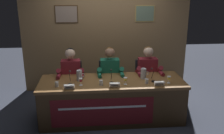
{
  "coord_description": "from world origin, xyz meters",
  "views": [
    {
      "loc": [
        -0.37,
        -4.17,
        2.3
      ],
      "look_at": [
        0.0,
        0.0,
        0.98
      ],
      "focal_mm": 40.56,
      "sensor_mm": 36.0,
      "label": 1
    }
  ],
  "objects": [
    {
      "name": "juice_glass_right",
      "position": [
        0.96,
        -0.21,
        0.82
      ],
      "size": [
        0.06,
        0.06,
        0.12
      ],
      "color": "white",
      "rests_on": "conference_table"
    },
    {
      "name": "microphone_center",
      "position": [
        -0.02,
        -0.09,
        0.8
      ],
      "size": [
        0.06,
        0.17,
        0.22
      ],
      "color": "black",
      "rests_on": "conference_table"
    },
    {
      "name": "microphone_right",
      "position": [
        0.71,
        -0.09,
        0.8
      ],
      "size": [
        0.06,
        0.17,
        0.22
      ],
      "color": "black",
      "rests_on": "conference_table"
    },
    {
      "name": "conference_table",
      "position": [
        -0.0,
        -0.11,
        0.49
      ],
      "size": [
        2.54,
        0.87,
        0.73
      ],
      "color": "brown",
      "rests_on": "ground_plane"
    },
    {
      "name": "nameplate_left",
      "position": [
        -0.72,
        -0.34,
        0.77
      ],
      "size": [
        0.17,
        0.06,
        0.08
      ],
      "color": "white",
      "rests_on": "conference_table"
    },
    {
      "name": "wall_back_panelled",
      "position": [
        -0.0,
        1.5,
        1.3
      ],
      "size": [
        3.74,
        0.14,
        2.6
      ],
      "color": "#937047",
      "rests_on": "ground_plane"
    },
    {
      "name": "water_cup_left",
      "position": [
        -0.94,
        -0.21,
        0.77
      ],
      "size": [
        0.06,
        0.06,
        0.08
      ],
      "color": "silver",
      "rests_on": "conference_table"
    },
    {
      "name": "chair_right",
      "position": [
        0.75,
        0.62,
        0.43
      ],
      "size": [
        0.44,
        0.45,
        0.89
      ],
      "color": "black",
      "rests_on": "ground_plane"
    },
    {
      "name": "nameplate_center",
      "position": [
        0.02,
        -0.33,
        0.77
      ],
      "size": [
        0.17,
        0.06,
        0.08
      ],
      "color": "white",
      "rests_on": "conference_table"
    },
    {
      "name": "water_pitcher_left_side",
      "position": [
        -0.57,
        0.05,
        0.83
      ],
      "size": [
        0.15,
        0.1,
        0.21
      ],
      "color": "silver",
      "rests_on": "conference_table"
    },
    {
      "name": "panelist_right",
      "position": [
        0.75,
        0.42,
        0.71
      ],
      "size": [
        0.51,
        0.48,
        1.22
      ],
      "color": "black",
      "rests_on": "ground_plane"
    },
    {
      "name": "panelist_left",
      "position": [
        -0.75,
        0.42,
        0.71
      ],
      "size": [
        0.51,
        0.48,
        1.22
      ],
      "color": "black",
      "rests_on": "ground_plane"
    },
    {
      "name": "chair_center",
      "position": [
        0.0,
        0.62,
        0.43
      ],
      "size": [
        0.44,
        0.45,
        0.89
      ],
      "color": "black",
      "rests_on": "ground_plane"
    },
    {
      "name": "ground_plane",
      "position": [
        0.0,
        0.0,
        0.0
      ],
      "size": [
        12.0,
        12.0,
        0.0
      ],
      "primitive_type": "plane",
      "color": "#383D4C"
    },
    {
      "name": "water_cup_center",
      "position": [
        -0.2,
        -0.21,
        0.77
      ],
      "size": [
        0.06,
        0.06,
        0.08
      ],
      "color": "silver",
      "rests_on": "conference_table"
    },
    {
      "name": "water_cup_right",
      "position": [
        0.58,
        -0.2,
        0.77
      ],
      "size": [
        0.06,
        0.06,
        0.08
      ],
      "color": "silver",
      "rests_on": "conference_table"
    },
    {
      "name": "microphone_left",
      "position": [
        -0.73,
        -0.1,
        0.8
      ],
      "size": [
        0.06,
        0.17,
        0.22
      ],
      "color": "black",
      "rests_on": "conference_table"
    },
    {
      "name": "nameplate_right",
      "position": [
        0.77,
        -0.33,
        0.77
      ],
      "size": [
        0.17,
        0.06,
        0.08
      ],
      "color": "white",
      "rests_on": "conference_table"
    },
    {
      "name": "juice_glass_center",
      "position": [
        0.21,
        -0.2,
        0.82
      ],
      "size": [
        0.06,
        0.06,
        0.12
      ],
      "color": "white",
      "rests_on": "conference_table"
    },
    {
      "name": "juice_glass_left",
      "position": [
        -0.54,
        -0.18,
        0.82
      ],
      "size": [
        0.06,
        0.06,
        0.12
      ],
      "color": "white",
      "rests_on": "conference_table"
    },
    {
      "name": "water_pitcher_right_side",
      "position": [
        0.57,
        0.06,
        0.83
      ],
      "size": [
        0.15,
        0.1,
        0.21
      ],
      "color": "silver",
      "rests_on": "conference_table"
    },
    {
      "name": "panelist_center",
      "position": [
        0.0,
        0.42,
        0.71
      ],
      "size": [
        0.51,
        0.48,
        1.22
      ],
      "color": "black",
      "rests_on": "ground_plane"
    },
    {
      "name": "chair_left",
      "position": [
        -0.75,
        0.62,
        0.43
      ],
      "size": [
        0.44,
        0.45,
        0.89
      ],
      "color": "black",
      "rests_on": "ground_plane"
    }
  ]
}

